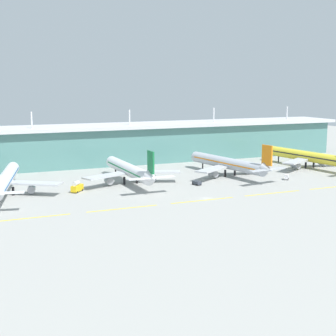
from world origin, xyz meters
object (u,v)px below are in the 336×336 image
at_px(baggage_cart, 286,177).
at_px(pushback_tug, 197,183).
at_px(airliner_far_middle, 228,164).
at_px(fuel_truck, 77,187).
at_px(airliner_farthest, 308,156).
at_px(airliner_near_middle, 130,170).
at_px(airliner_nearest, 5,180).

distance_m(baggage_cart, pushback_tug, 47.04).
bearing_deg(airliner_far_middle, fuel_truck, -174.63).
bearing_deg(pushback_tug, airliner_farthest, 13.36).
height_order(airliner_near_middle, airliner_farthest, same).
distance_m(airliner_near_middle, airliner_farthest, 107.14).
bearing_deg(airliner_far_middle, airliner_near_middle, 178.47).
relative_size(airliner_farthest, fuel_truck, 9.50).
height_order(airliner_farthest, fuel_truck, airliner_farthest).
bearing_deg(airliner_near_middle, airliner_farthest, 1.49).
distance_m(airliner_far_middle, airliner_farthest, 54.22).
bearing_deg(fuel_truck, airliner_near_middle, 18.17).
bearing_deg(fuel_truck, baggage_cart, -7.15).
bearing_deg(airliner_far_middle, baggage_cart, -43.49).
bearing_deg(airliner_farthest, airliner_nearest, -178.02).
xyz_separation_m(airliner_nearest, baggage_cart, (131.13, -18.88, -5.19)).
xyz_separation_m(airliner_farthest, baggage_cart, (-32.63, -24.54, -5.19)).
relative_size(airliner_nearest, pushback_tug, 14.58).
distance_m(airliner_near_middle, airliner_far_middle, 53.06).
xyz_separation_m(airliner_near_middle, fuel_truck, (-27.34, -8.98, -4.19)).
height_order(airliner_near_middle, pushback_tug, airliner_near_middle).
height_order(airliner_nearest, baggage_cart, airliner_nearest).
xyz_separation_m(baggage_cart, pushback_tug, (-46.70, 5.69, -0.16)).
height_order(airliner_farthest, baggage_cart, airliner_farthest).
bearing_deg(airliner_nearest, airliner_farthest, 1.98).
bearing_deg(pushback_tug, fuel_truck, 172.69).
relative_size(airliner_near_middle, airliner_far_middle, 0.98).
xyz_separation_m(airliner_farthest, fuel_truck, (-134.44, -11.77, -4.19)).
bearing_deg(airliner_farthest, baggage_cart, -143.05).
xyz_separation_m(fuel_truck, pushback_tug, (55.12, -7.07, -1.16)).
relative_size(airliner_nearest, airliner_farthest, 1.03).
distance_m(airliner_far_middle, fuel_truck, 80.85).
distance_m(airliner_farthest, fuel_truck, 135.02).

